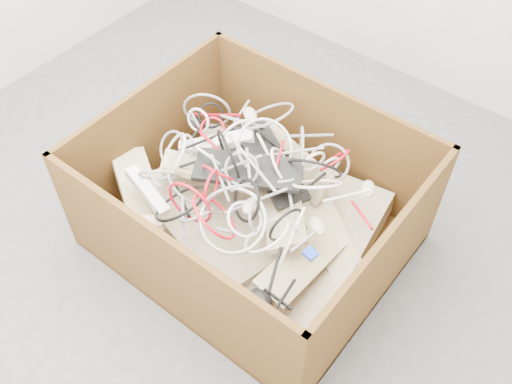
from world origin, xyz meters
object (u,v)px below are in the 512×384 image
Objects in this scene: cardboard_box at (250,217)px; vga_plug at (310,254)px; power_strip_right at (147,191)px; power_strip_left at (216,143)px.

vga_plug is (0.39, -0.14, 0.23)m from cardboard_box.
power_strip_right is at bearing -136.43° from cardboard_box.
cardboard_box is at bearing 167.16° from vga_plug.
power_strip_left is 1.30× the size of power_strip_right.
power_strip_right reaches higher than vga_plug.
power_strip_right is (-0.05, -0.36, -0.01)m from power_strip_left.
power_strip_left is at bearing 160.95° from cardboard_box.
power_strip_left reaches higher than power_strip_right.
vga_plug is (0.68, 0.14, 0.02)m from power_strip_right.
cardboard_box is at bearing -57.36° from power_strip_left.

